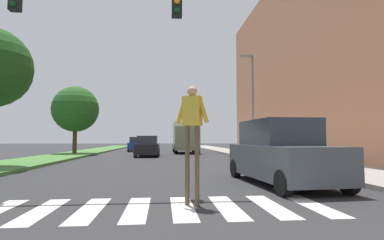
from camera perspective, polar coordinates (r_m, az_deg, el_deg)
ground_plane at (r=29.57m, az=-6.52°, el=-6.30°), size 140.00×140.00×0.00m
crosswalk at (r=6.24m, az=-10.38°, el=-16.23°), size 7.65×2.20×0.01m
median_strip at (r=28.60m, az=-21.11°, el=-6.02°), size 3.54×64.00×0.15m
tree_far at (r=28.43m, az=-21.23°, el=1.91°), size 4.01×4.01×5.88m
apartment_block_right at (r=28.32m, az=32.53°, el=10.69°), size 13.82×38.59×16.22m
sidewalk_right at (r=28.46m, az=8.98°, el=-6.23°), size 3.00×64.00×0.15m
traffic_light_gantry at (r=9.41m, az=-31.17°, el=15.12°), size 7.76×0.30×6.00m
street_lamp_right at (r=22.68m, az=11.24°, el=4.58°), size 1.02×0.24×7.50m
pedestrian_performer at (r=6.31m, az=0.02°, el=-1.00°), size 0.71×0.41×2.49m
suv_crossing at (r=9.69m, az=16.42°, el=-6.10°), size 2.26×4.72×1.97m
sedan_midblock at (r=24.34m, az=-8.39°, el=-5.06°), size 1.87×4.38×1.64m
sedan_distant at (r=34.53m, az=-10.28°, el=-4.63°), size 1.89×4.07×1.62m
truck_box_delivery at (r=30.46m, az=-1.29°, el=-3.17°), size 2.40×6.20×3.10m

